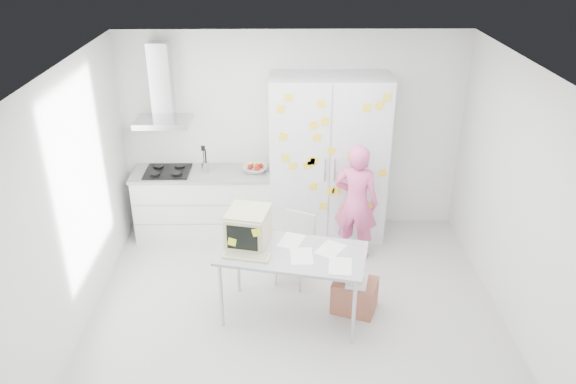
{
  "coord_description": "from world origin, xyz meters",
  "views": [
    {
      "loc": [
        -0.15,
        -5.05,
        3.94
      ],
      "look_at": [
        -0.08,
        0.74,
        1.09
      ],
      "focal_mm": 35.0,
      "sensor_mm": 36.0,
      "label": 1
    }
  ],
  "objects_px": {
    "person": "(356,202)",
    "desk": "(264,239)",
    "cardboard_box": "(355,295)",
    "chair": "(296,244)"
  },
  "relations": [
    {
      "from": "chair",
      "to": "person",
      "type": "bearing_deg",
      "value": 61.92
    },
    {
      "from": "desk",
      "to": "cardboard_box",
      "type": "xyz_separation_m",
      "value": [
        0.99,
        -0.0,
        -0.73
      ]
    },
    {
      "from": "desk",
      "to": "person",
      "type": "bearing_deg",
      "value": 57.72
    },
    {
      "from": "desk",
      "to": "cardboard_box",
      "type": "distance_m",
      "value": 1.22
    },
    {
      "from": "desk",
      "to": "cardboard_box",
      "type": "bearing_deg",
      "value": 12.48
    },
    {
      "from": "person",
      "to": "chair",
      "type": "relative_size",
      "value": 1.77
    },
    {
      "from": "person",
      "to": "cardboard_box",
      "type": "height_order",
      "value": "person"
    },
    {
      "from": "person",
      "to": "cardboard_box",
      "type": "bearing_deg",
      "value": 104.43
    },
    {
      "from": "person",
      "to": "chair",
      "type": "xyz_separation_m",
      "value": [
        -0.75,
        -0.52,
        -0.27
      ]
    },
    {
      "from": "person",
      "to": "desk",
      "type": "relative_size",
      "value": 0.93
    }
  ]
}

